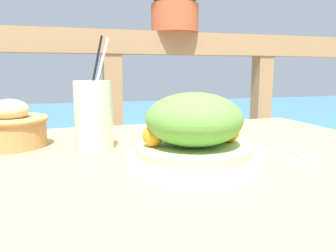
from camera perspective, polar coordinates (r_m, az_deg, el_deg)
patio_table at (r=0.69m, az=-1.29°, el=-13.43°), size 1.20×0.89×0.76m
railing_fence at (r=1.35m, az=-9.48°, el=1.42°), size 2.80×0.08×1.09m
sea_backdrop at (r=3.90m, az=-14.12°, el=-1.62°), size 12.00×4.00×0.39m
salad_plate at (r=0.62m, az=4.53°, el=-1.42°), size 0.26×0.26×0.14m
drink_glass at (r=0.75m, az=-12.82°, el=1.81°), size 0.08×0.08×0.25m
bread_basket at (r=0.85m, az=-25.72°, el=-0.15°), size 0.17×0.17×0.11m
fork at (r=0.72m, az=18.95°, el=-4.99°), size 0.04×0.18×0.00m
knife at (r=0.77m, az=20.48°, el=-4.06°), size 0.03×0.18×0.00m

